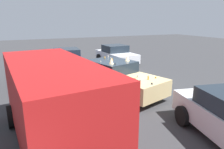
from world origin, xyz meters
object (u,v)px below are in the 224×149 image
Objects in this scene: art_car_decorated at (117,77)px; parked_van_far_right at (53,99)px; parked_sedan_row_back_center at (116,55)px; parked_sedan_behind_right at (35,72)px; parked_sedan_near_right at (67,59)px.

parked_van_far_right reaches higher than art_car_decorated.
parked_sedan_behind_right is (-3.14, 6.17, 0.00)m from parked_sedan_row_back_center.
parked_sedan_row_back_center is at bearing -68.35° from parked_sedan_behind_right.
parked_sedan_row_back_center is 0.96× the size of parked_sedan_near_right.
parked_sedan_row_back_center is 0.94× the size of parked_sedan_behind_right.
parked_van_far_right reaches higher than parked_sedan_row_back_center.
parked_sedan_behind_right is (5.79, 0.05, -0.57)m from parked_van_far_right.
art_car_decorated is at bearing -161.64° from parked_sedan_near_right.
parked_sedan_near_right is (-0.44, 3.94, 0.03)m from parked_sedan_row_back_center.
parked_sedan_row_back_center is (8.93, -6.12, -0.58)m from parked_van_far_right.
art_car_decorated is 5.57m from parked_sedan_near_right.
parked_sedan_row_back_center is 3.97m from parked_sedan_near_right.
parked_van_far_right is 5.82m from parked_sedan_behind_right.
parked_van_far_right is 10.85m from parked_sedan_row_back_center.
parked_sedan_behind_right is at bearing 146.69° from parked_sedan_near_right.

